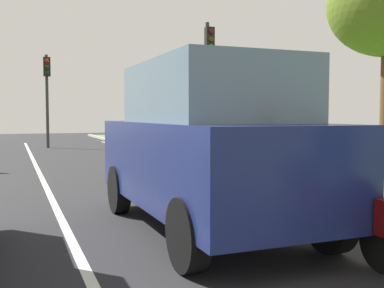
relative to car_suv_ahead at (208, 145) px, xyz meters
The scene contains 8 objects.
ground_plane 5.96m from the car_suv_ahead, 100.98° to the left, with size 60.00×60.00×0.00m, color #262628.
lane_line_center 6.12m from the car_suv_ahead, 107.54° to the left, with size 0.12×32.00×0.01m, color silver.
lane_line_right_edge 6.36m from the car_suv_ahead, 66.54° to the left, with size 0.12×32.00×0.01m, color silver.
grass_verge_right 9.42m from the car_suv_ahead, 37.81° to the left, with size 9.00×48.00×0.06m, color #548433.
curb_right 6.56m from the car_suv_ahead, 62.47° to the left, with size 0.24×48.00×0.12m, color #9E9B93.
car_suv_ahead is the anchor object (origin of this frame).
traffic_light_near_right 11.17m from the car_suv_ahead, 66.60° to the left, with size 0.32×0.50×5.00m.
traffic_light_far_median 17.49m from the car_suv_ahead, 92.90° to the left, with size 0.32×0.50×4.46m.
Camera 1 is at (-1.36, 2.51, 1.58)m, focal length 43.19 mm.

